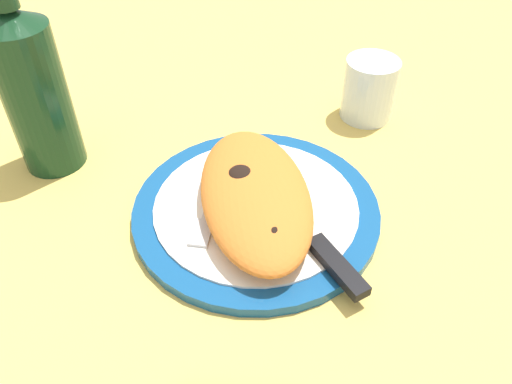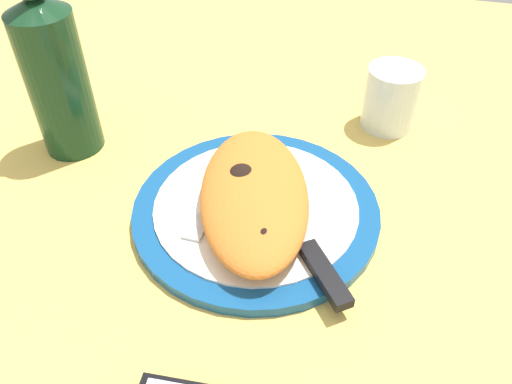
{
  "view_description": "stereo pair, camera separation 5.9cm",
  "coord_description": "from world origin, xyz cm",
  "views": [
    {
      "loc": [
        43.64,
        4.92,
        43.74
      ],
      "look_at": [
        0.0,
        0.0,
        3.65
      ],
      "focal_mm": 35.84,
      "sensor_mm": 36.0,
      "label": 1
    },
    {
      "loc": [
        42.58,
        10.75,
        43.74
      ],
      "look_at": [
        0.0,
        0.0,
        3.65
      ],
      "focal_mm": 35.84,
      "sensor_mm": 36.0,
      "label": 2
    }
  ],
  "objects": [
    {
      "name": "ground_plane",
      "position": [
        0.0,
        0.0,
        -1.5
      ],
      "size": [
        150.0,
        150.0,
        3.0
      ],
      "primitive_type": "cube",
      "color": "#DBB756"
    },
    {
      "name": "plate",
      "position": [
        0.0,
        0.0,
        0.78
      ],
      "size": [
        29.51,
        29.51,
        1.65
      ],
      "color": "navy",
      "rests_on": "ground_plane"
    },
    {
      "name": "wine_bottle",
      "position": [
        -7.3,
        -28.09,
        11.33
      ],
      "size": [
        7.91,
        7.91,
        29.1
      ],
      "color": "#14381E",
      "rests_on": "ground_plane"
    },
    {
      "name": "water_glass",
      "position": [
        -23.11,
        14.09,
        3.89
      ],
      "size": [
        7.72,
        7.72,
        9.06
      ],
      "color": "silver",
      "rests_on": "ground_plane"
    },
    {
      "name": "knife",
      "position": [
        6.65,
        7.86,
        2.14
      ],
      "size": [
        17.71,
        13.69,
        1.2
      ],
      "color": "silver",
      "rests_on": "plate"
    },
    {
      "name": "calzone",
      "position": [
        0.8,
        -0.14,
        3.96
      ],
      "size": [
        26.81,
        18.64,
        4.72
      ],
      "color": "orange",
      "rests_on": "plate"
    },
    {
      "name": "fork",
      "position": [
        0.27,
        -5.37,
        1.85
      ],
      "size": [
        17.82,
        2.35,
        0.4
      ],
      "color": "silver",
      "rests_on": "plate"
    }
  ]
}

